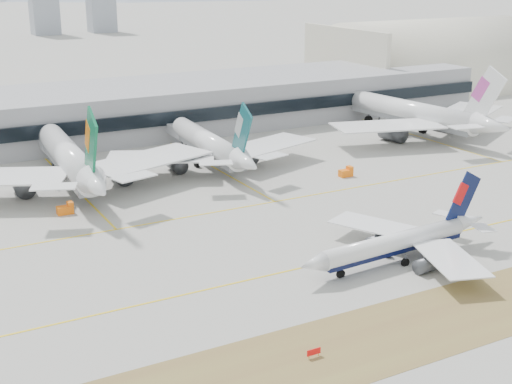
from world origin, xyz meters
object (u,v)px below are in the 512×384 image
widebody_cathay (211,146)px  terminal (95,113)px  hangar (425,88)px  taxiing_airliner (400,242)px  widebody_china_air (417,115)px  widebody_eva (71,161)px

widebody_cathay → terminal: size_ratio=0.22×
hangar → widebody_cathay: bearing=-152.9°
hangar → taxiing_airliner: bearing=-132.6°
taxiing_airliner → widebody_china_air: widebody_china_air is taller
taxiing_airliner → widebody_eva: widebody_eva is taller
taxiing_airliner → widebody_eva: 85.05m
taxiing_airliner → widebody_cathay: size_ratio=0.74×
terminal → hangar: size_ratio=3.08×
taxiing_airliner → widebody_eva: (-41.32, 74.27, 3.04)m
widebody_cathay → taxiing_airliner: bearing=-173.9°
hangar → terminal: bearing=-172.6°
widebody_cathay → hangar: 154.67m
widebody_cathay → hangar: (137.61, 70.40, -5.61)m
widebody_cathay → hangar: hangar is taller
taxiing_airliner → terminal: 127.30m
widebody_eva → widebody_cathay: widebody_eva is taller
widebody_eva → widebody_china_air: widebody_china_air is taller
taxiing_airliner → widebody_eva: size_ratio=0.64×
taxiing_airliner → widebody_cathay: 75.49m
widebody_cathay → widebody_china_air: size_ratio=0.85×
widebody_cathay → widebody_eva: bearing=95.3°
widebody_cathay → terminal: bearing=22.2°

